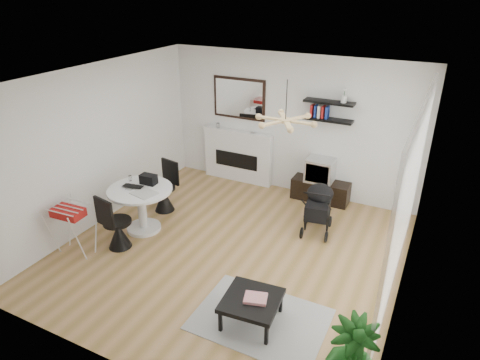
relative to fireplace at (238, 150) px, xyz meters
The scene contains 25 objects.
floor 2.75m from the fireplace, 65.59° to the right, with size 5.00×5.00×0.00m, color olive.
ceiling 3.34m from the fireplace, 65.59° to the right, with size 5.00×5.00×0.00m, color white.
wall_back 1.29m from the fireplace, ahead, with size 5.00×5.00×0.00m, color white.
wall_left 2.88m from the fireplace, 120.01° to the right, with size 5.00×5.00×0.00m, color white.
wall_right 4.39m from the fireplace, 33.95° to the right, with size 5.00×5.00×0.00m, color white.
sheer_curtain 4.20m from the fireplace, 32.43° to the right, with size 0.04×3.60×2.60m, color white.
fireplace is the anchor object (origin of this frame).
shelf_lower 2.06m from the fireplace, ahead, with size 0.90×0.25×0.04m, color black.
shelf_upper 2.22m from the fireplace, ahead, with size 0.90×0.25×0.04m, color black.
pendant_lamp 3.15m from the fireplace, 49.71° to the right, with size 0.90×0.90×0.10m, color tan, non-canonical shape.
tv_console 1.91m from the fireplace, ahead, with size 1.09×0.38×0.41m, color black.
crt_tv 1.81m from the fireplace, ahead, with size 0.51×0.45×0.45m.
dining_table 2.58m from the fireplace, 101.95° to the right, with size 1.06×1.06×0.78m.
laptop 2.66m from the fireplace, 104.21° to the right, with size 0.35×0.23×0.03m, color black.
black_bag 2.36m from the fireplace, 102.63° to the right, with size 0.27×0.16×0.16m, color black.
newspaper 2.65m from the fireplace, 97.72° to the right, with size 0.37×0.31×0.01m, color silver.
drinking_glass 2.50m from the fireplace, 110.46° to the right, with size 0.06×0.06×0.09m, color white.
chair_far 1.92m from the fireplace, 109.09° to the right, with size 0.46×0.48×0.93m.
chair_near 3.19m from the fireplace, 99.99° to the right, with size 0.46×0.48×0.94m.
drying_rack 3.68m from the fireplace, 106.40° to the right, with size 0.58×0.55×0.83m.
stroller 2.46m from the fireplace, 29.82° to the right, with size 0.55×0.78×0.90m.
rug 4.23m from the fireplace, 59.35° to the right, with size 1.63×1.18×0.01m, color #ACACAC.
coffee_table 4.21m from the fireplace, 60.91° to the right, with size 0.74×0.74×0.35m.
magazines 4.23m from the fireplace, 60.29° to the right, with size 0.27×0.22×0.04m, color #D53543.
potted_plant 5.30m from the fireplace, 50.76° to the right, with size 0.50×0.50×0.90m, color #174E16.
Camera 1 is at (2.64, -4.97, 3.88)m, focal length 32.00 mm.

